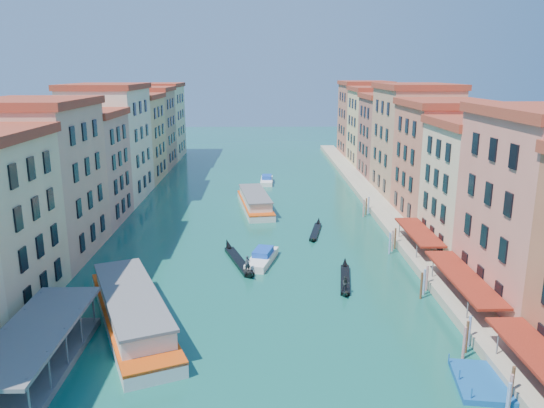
{
  "coord_description": "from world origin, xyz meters",
  "views": [
    {
      "loc": [
        1.81,
        -26.21,
        23.3
      ],
      "look_at": [
        3.27,
        44.33,
        5.46
      ],
      "focal_mm": 35.0,
      "sensor_mm": 36.0,
      "label": 1
    }
  ],
  "objects_px": {
    "vaporetto_near": "(132,310)",
    "blue_dock": "(481,382)",
    "vaporetto_far": "(255,201)",
    "gondola_right": "(345,279)",
    "vaporetto_stop": "(38,354)",
    "gondola_fore": "(239,260)"
  },
  "relations": [
    {
      "from": "vaporetto_near",
      "to": "gondola_fore",
      "type": "height_order",
      "value": "vaporetto_near"
    },
    {
      "from": "vaporetto_near",
      "to": "vaporetto_far",
      "type": "height_order",
      "value": "vaporetto_near"
    },
    {
      "from": "vaporetto_stop",
      "to": "gondola_fore",
      "type": "bearing_deg",
      "value": 58.09
    },
    {
      "from": "gondola_fore",
      "to": "blue_dock",
      "type": "xyz_separation_m",
      "value": [
        19.57,
        -26.72,
        -0.2
      ]
    },
    {
      "from": "vaporetto_stop",
      "to": "gondola_right",
      "type": "xyz_separation_m",
      "value": [
        27.26,
        17.65,
        -1.02
      ]
    },
    {
      "from": "vaporetto_near",
      "to": "gondola_fore",
      "type": "distance_m",
      "value": 18.72
    },
    {
      "from": "vaporetto_near",
      "to": "blue_dock",
      "type": "distance_m",
      "value": 30.79
    },
    {
      "from": "gondola_fore",
      "to": "vaporetto_stop",
      "type": "bearing_deg",
      "value": -139.03
    },
    {
      "from": "vaporetto_near",
      "to": "gondola_fore",
      "type": "bearing_deg",
      "value": 37.39
    },
    {
      "from": "vaporetto_stop",
      "to": "vaporetto_far",
      "type": "bearing_deg",
      "value": 71.86
    },
    {
      "from": "vaporetto_stop",
      "to": "vaporetto_near",
      "type": "xyz_separation_m",
      "value": [
        5.59,
        7.79,
        0.03
      ]
    },
    {
      "from": "vaporetto_far",
      "to": "blue_dock",
      "type": "bearing_deg",
      "value": -79.75
    },
    {
      "from": "vaporetto_far",
      "to": "blue_dock",
      "type": "xyz_separation_m",
      "value": [
        17.81,
        -53.68,
        -1.01
      ]
    },
    {
      "from": "vaporetto_stop",
      "to": "gondola_right",
      "type": "height_order",
      "value": "vaporetto_stop"
    },
    {
      "from": "gondola_fore",
      "to": "blue_dock",
      "type": "bearing_deg",
      "value": -70.9
    },
    {
      "from": "gondola_right",
      "to": "blue_dock",
      "type": "bearing_deg",
      "value": -61.88
    },
    {
      "from": "vaporetto_stop",
      "to": "gondola_right",
      "type": "bearing_deg",
      "value": 32.92
    },
    {
      "from": "vaporetto_far",
      "to": "gondola_right",
      "type": "distance_m",
      "value": 34.94
    },
    {
      "from": "vaporetto_near",
      "to": "vaporetto_far",
      "type": "relative_size",
      "value": 1.16
    },
    {
      "from": "vaporetto_near",
      "to": "blue_dock",
      "type": "relative_size",
      "value": 3.59
    },
    {
      "from": "vaporetto_far",
      "to": "gondola_fore",
      "type": "height_order",
      "value": "vaporetto_far"
    },
    {
      "from": "vaporetto_stop",
      "to": "blue_dock",
      "type": "relative_size",
      "value": 2.66
    }
  ]
}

